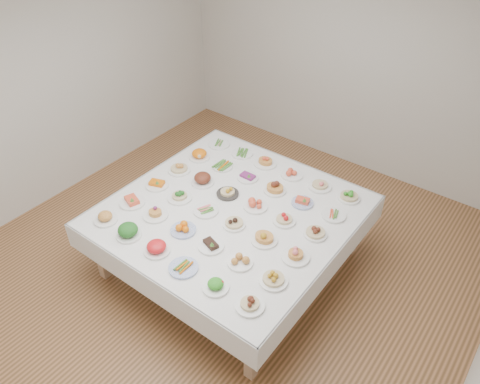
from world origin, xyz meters
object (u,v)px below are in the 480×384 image
Objects in this scene: dish_0 at (105,217)px; dish_35 at (349,194)px; display_table at (231,215)px; dish_18 at (179,166)px.

dish_0 is 2.43m from dish_35.
dish_35 is (0.85, 0.86, 0.13)m from display_table.
dish_0 is at bearing -134.91° from display_table.
dish_18 is 1.85m from dish_35.
display_table is 1.22m from dish_0.
dish_35 reaches higher than display_table.
dish_18 is 1.00× the size of dish_35.
dish_0 is at bearing -134.78° from dish_35.
dish_0 is at bearing -89.44° from dish_18.
dish_18 is at bearing 168.15° from display_table.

